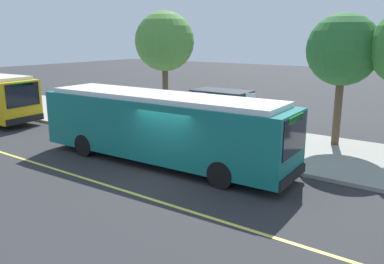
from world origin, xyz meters
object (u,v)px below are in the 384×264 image
at_px(waiting_bench, 224,128).
at_px(route_sign_post, 250,116).
at_px(transit_bus_main, 161,126).
at_px(pedestrian_commuter, 173,122).

height_order(waiting_bench, route_sign_post, route_sign_post).
xyz_separation_m(transit_bus_main, pedestrian_commuter, (-1.42, 2.63, -0.50)).
bearing_deg(transit_bus_main, pedestrian_commuter, 118.39).
bearing_deg(pedestrian_commuter, transit_bus_main, -61.61).
bearing_deg(transit_bus_main, waiting_bench, 87.11).
bearing_deg(pedestrian_commuter, waiting_bench, 51.98).
bearing_deg(route_sign_post, transit_bus_main, -138.71).
relative_size(route_sign_post, pedestrian_commuter, 1.66).
relative_size(transit_bus_main, route_sign_post, 4.16).
distance_m(route_sign_post, pedestrian_commuter, 4.36).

